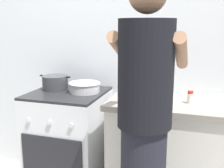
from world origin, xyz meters
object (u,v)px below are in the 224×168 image
mixing_bowl (84,87)px  utensil_crock (154,82)px  spice_bottle (190,97)px  stove_range (69,142)px  pot (55,83)px  person (144,132)px

mixing_bowl → utensil_crock: 0.57m
mixing_bowl → spice_bottle: spice_bottle is taller
stove_range → pot: (-0.14, 0.05, 0.51)m
utensil_crock → spice_bottle: utensil_crock is taller
utensil_crock → spice_bottle: bearing=-35.0°
pot → spice_bottle: bearing=-4.9°
spice_bottle → mixing_bowl: bearing=174.5°
stove_range → pot: bearing=159.7°
stove_range → mixing_bowl: size_ratio=3.38×
mixing_bowl → utensil_crock: (0.56, 0.12, 0.05)m
person → stove_range: bearing=143.2°
pot → mixing_bowl: (0.28, -0.01, -0.01)m
utensil_crock → spice_bottle: size_ratio=3.58×
mixing_bowl → person: person is taller
person → mixing_bowl: bearing=135.7°
pot → spice_bottle: size_ratio=3.15×
pot → utensil_crock: (0.84, 0.11, 0.03)m
mixing_bowl → person: 0.87m
person → pot: bearing=145.4°
utensil_crock → stove_range: bearing=-167.1°
utensil_crock → mixing_bowl: bearing=-167.6°
utensil_crock → person: bearing=-85.1°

